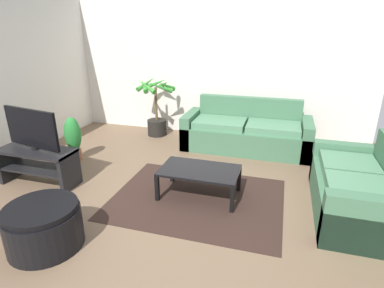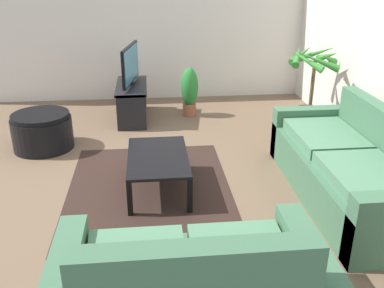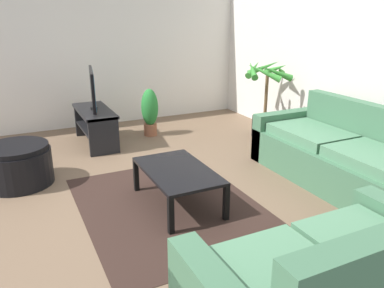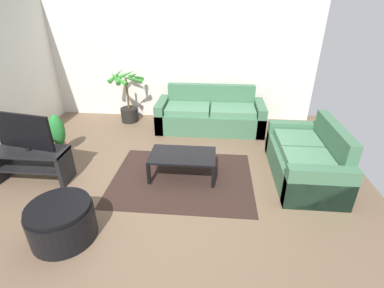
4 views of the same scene
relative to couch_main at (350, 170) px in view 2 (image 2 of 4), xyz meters
The scene contains 10 objects.
ground_plane 2.42m from the couch_main, 107.59° to the right, with size 6.60×6.60×0.00m, color brown.
wall_left 4.49m from the couch_main, 148.47° to the right, with size 0.06×6.00×2.70m, color silver.
couch_main is the anchor object (origin of this frame).
tv_stand 3.46m from the couch_main, 140.19° to the right, with size 1.10×0.45×0.53m.
tv 3.50m from the couch_main, 140.22° to the right, with size 0.95×0.21×0.58m.
coffee_table 1.93m from the couch_main, 101.05° to the right, with size 1.03×0.61×0.39m.
area_rug 2.05m from the couch_main, 100.51° to the right, with size 2.20×1.70×0.01m, color black.
potted_palm 1.90m from the couch_main, behind, with size 0.79×0.76×1.19m.
potted_plant_small 3.02m from the couch_main, 153.61° to the right, with size 0.27×0.27×0.75m.
ottoman 3.71m from the couch_main, 115.94° to the right, with size 0.75×0.75×0.46m.
Camera 2 is at (4.43, 0.32, 2.23)m, focal length 40.68 mm.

